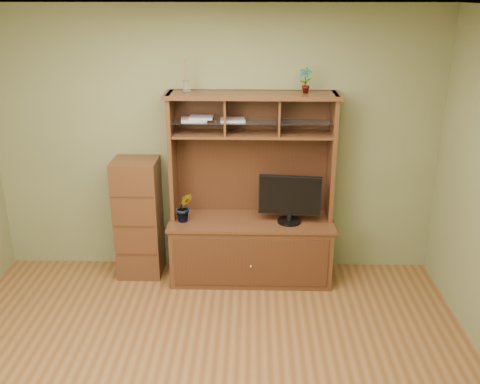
{
  "coord_description": "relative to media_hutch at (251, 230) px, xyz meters",
  "views": [
    {
      "loc": [
        0.38,
        -3.21,
        2.78
      ],
      "look_at": [
        0.27,
        1.2,
        1.13
      ],
      "focal_mm": 40.0,
      "sensor_mm": 36.0,
      "label": 1
    }
  ],
  "objects": [
    {
      "name": "room",
      "position": [
        -0.37,
        -1.73,
        0.83
      ],
      "size": [
        4.54,
        4.04,
        2.74
      ],
      "color": "brown",
      "rests_on": "ground"
    },
    {
      "name": "media_hutch",
      "position": [
        0.0,
        0.0,
        0.0
      ],
      "size": [
        1.66,
        0.61,
        1.9
      ],
      "color": "#412612",
      "rests_on": "room"
    },
    {
      "name": "monitor",
      "position": [
        0.38,
        -0.08,
        0.38
      ],
      "size": [
        0.61,
        0.24,
        0.48
      ],
      "rotation": [
        0.0,
        0.0,
        -0.11
      ],
      "color": "black",
      "rests_on": "media_hutch"
    },
    {
      "name": "orchid_plant",
      "position": [
        -0.66,
        -0.08,
        0.28
      ],
      "size": [
        0.19,
        0.16,
        0.3
      ],
      "primitive_type": "imported",
      "rotation": [
        0.0,
        0.0,
        0.21
      ],
      "color": "#24571E",
      "rests_on": "media_hutch"
    },
    {
      "name": "top_plant",
      "position": [
        0.49,
        0.08,
        1.5
      ],
      "size": [
        0.15,
        0.12,
        0.24
      ],
      "primitive_type": "imported",
      "rotation": [
        0.0,
        0.0,
        -0.29
      ],
      "color": "#285C20",
      "rests_on": "media_hutch"
    },
    {
      "name": "reed_diffuser",
      "position": [
        -0.62,
        0.08,
        1.5
      ],
      "size": [
        0.06,
        0.06,
        0.31
      ],
      "color": "silver",
      "rests_on": "media_hutch"
    },
    {
      "name": "magazines",
      "position": [
        -0.41,
        0.08,
        1.13
      ],
      "size": [
        0.63,
        0.21,
        0.04
      ],
      "color": "silver",
      "rests_on": "media_hutch"
    },
    {
      "name": "side_cabinet",
      "position": [
        -1.15,
        0.05,
        0.1
      ],
      "size": [
        0.44,
        0.4,
        1.24
      ],
      "color": "#412612",
      "rests_on": "room"
    }
  ]
}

